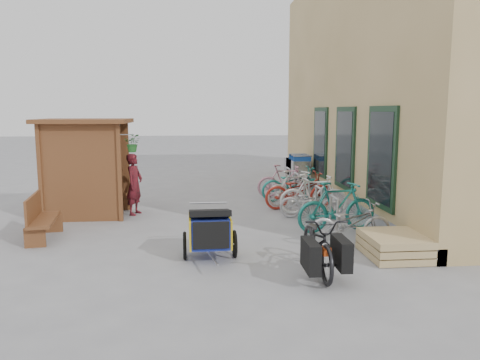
{
  "coord_description": "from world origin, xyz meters",
  "views": [
    {
      "loc": [
        -0.51,
        -9.2,
        2.6
      ],
      "look_at": [
        0.5,
        1.5,
        1.0
      ],
      "focal_mm": 35.0,
      "sensor_mm": 36.0,
      "label": 1
    }
  ],
  "objects": [
    {
      "name": "pallet_stack",
      "position": [
        3.0,
        -1.4,
        0.21
      ],
      "size": [
        1.0,
        1.2,
        0.4
      ],
      "color": "tan",
      "rests_on": "ground"
    },
    {
      "name": "bike_6",
      "position": [
        2.27,
        3.94,
        0.5
      ],
      "size": [
        1.96,
        0.89,
        0.99
      ],
      "primitive_type": "imported",
      "rotation": [
        0.0,
        0.0,
        1.7
      ],
      "color": "#1F7F75",
      "rests_on": "ground"
    },
    {
      "name": "bike_1",
      "position": [
        2.5,
        0.43,
        0.55
      ],
      "size": [
        1.89,
        0.84,
        1.1
      ],
      "primitive_type": "imported",
      "rotation": [
        0.0,
        0.0,
        1.76
      ],
      "color": "#1F7F75",
      "rests_on": "ground"
    },
    {
      "name": "child_trailer",
      "position": [
        -0.29,
        -1.13,
        0.52
      ],
      "size": [
        0.96,
        1.61,
        0.95
      ],
      "rotation": [
        0.0,
        0.0,
        0.02
      ],
      "color": "#1B2799",
      "rests_on": "ground"
    },
    {
      "name": "bike_0",
      "position": [
        2.46,
        -0.58,
        0.43
      ],
      "size": [
        1.68,
        0.67,
        0.87
      ],
      "primitive_type": "imported",
      "rotation": [
        0.0,
        0.0,
        1.63
      ],
      "color": "#98989D",
      "rests_on": "ground"
    },
    {
      "name": "person_kiosk",
      "position": [
        -2.06,
        2.57,
        0.77
      ],
      "size": [
        0.53,
        0.65,
        1.54
      ],
      "primitive_type": "imported",
      "rotation": [
        0.0,
        0.0,
        1.23
      ],
      "color": "maroon",
      "rests_on": "ground"
    },
    {
      "name": "bike_7",
      "position": [
        2.14,
        4.49,
        0.5
      ],
      "size": [
        1.67,
        0.51,
        1.0
      ],
      "primitive_type": "imported",
      "rotation": [
        0.0,
        0.0,
        1.55
      ],
      "color": "#CD859B",
      "rests_on": "ground"
    },
    {
      "name": "ground",
      "position": [
        0.0,
        0.0,
        0.0
      ],
      "size": [
        80.0,
        80.0,
        0.0
      ],
      "primitive_type": "plane",
      "color": "gray"
    },
    {
      "name": "bike_5",
      "position": [
        2.16,
        3.23,
        0.49
      ],
      "size": [
        1.71,
        0.93,
        0.99
      ],
      "primitive_type": "imported",
      "rotation": [
        0.0,
        0.0,
        1.87
      ],
      "color": "white",
      "rests_on": "ground"
    },
    {
      "name": "building",
      "position": [
        6.49,
        4.5,
        3.49
      ],
      "size": [
        6.07,
        13.0,
        7.0
      ],
      "color": "tan",
      "rests_on": "ground"
    },
    {
      "name": "bench",
      "position": [
        -3.67,
        0.37,
        0.47
      ],
      "size": [
        0.63,
        1.5,
        0.92
      ],
      "rotation": [
        0.0,
        0.0,
        0.13
      ],
      "color": "brown",
      "rests_on": "ground"
    },
    {
      "name": "bike_rack",
      "position": [
        2.3,
        2.4,
        0.52
      ],
      "size": [
        0.05,
        5.35,
        0.86
      ],
      "color": "#A5A8AD",
      "rests_on": "ground"
    },
    {
      "name": "cargo_bike",
      "position": [
        1.44,
        -2.08,
        0.48
      ],
      "size": [
        0.69,
        1.87,
        0.98
      ],
      "rotation": [
        0.0,
        0.0,
        -0.02
      ],
      "color": "black",
      "rests_on": "ground"
    },
    {
      "name": "bike_4",
      "position": [
        2.21,
        2.85,
        0.49
      ],
      "size": [
        1.93,
        0.84,
        0.98
      ],
      "primitive_type": "imported",
      "rotation": [
        0.0,
        0.0,
        1.67
      ],
      "color": "#9F281D",
      "rests_on": "ground"
    },
    {
      "name": "shopping_carts",
      "position": [
        3.0,
        6.8,
        0.65
      ],
      "size": [
        0.63,
        1.73,
        1.12
      ],
      "color": "silver",
      "rests_on": "ground"
    },
    {
      "name": "bike_3",
      "position": [
        2.42,
        2.1,
        0.52
      ],
      "size": [
        1.76,
        0.67,
        1.03
      ],
      "primitive_type": "imported",
      "rotation": [
        0.0,
        0.0,
        1.46
      ],
      "color": "white",
      "rests_on": "ground"
    },
    {
      "name": "kiosk",
      "position": [
        -3.28,
        2.47,
        1.55
      ],
      "size": [
        2.49,
        1.65,
        2.4
      ],
      "color": "brown",
      "rests_on": "ground"
    },
    {
      "name": "bike_2",
      "position": [
        2.25,
        1.71,
        0.4
      ],
      "size": [
        1.6,
        0.88,
        0.8
      ],
      "primitive_type": "imported",
      "rotation": [
        0.0,
        0.0,
        1.33
      ],
      "color": "#98989D",
      "rests_on": "ground"
    }
  ]
}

